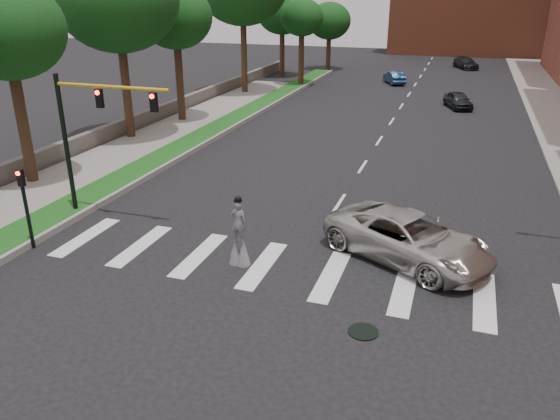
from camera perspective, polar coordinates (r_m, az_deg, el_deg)
name	(u,v)px	position (r m, az deg, el deg)	size (l,w,h in m)	color
ground_plane	(288,284)	(18.96, 0.79, -7.72)	(160.00, 160.00, 0.00)	black
grass_median	(221,126)	(40.38, -6.15, 8.73)	(2.00, 60.00, 0.25)	#154916
median_curb	(235,127)	(39.96, -4.77, 8.66)	(0.20, 60.00, 0.28)	gray
sidewalk_left	(104,161)	(33.55, -17.95, 4.90)	(4.00, 60.00, 0.18)	gray
stone_wall	(168,110)	(44.51, -11.67, 10.22)	(0.50, 56.00, 1.10)	#534F47
manhole	(363,332)	(16.73, 8.69, -12.45)	(0.90, 0.90, 0.04)	black
traffic_signal	(87,125)	(24.38, -19.52, 8.37)	(5.30, 0.23, 6.20)	black
secondary_signal	(25,202)	(22.80, -25.08, 0.79)	(0.25, 0.21, 3.23)	black
stilt_performer	(239,239)	(19.87, -4.29, -3.01)	(0.84, 0.54, 2.68)	#352215
suv_crossing	(408,237)	(20.76, 13.24, -2.80)	(2.95, 6.40, 1.78)	#B7B4AD
car_near	(458,100)	(49.16, 18.12, 10.86)	(1.60, 3.98, 1.36)	black
car_mid	(394,77)	(60.48, 11.86, 13.40)	(1.39, 3.98, 1.31)	navy
car_far	(466,63)	(74.55, 18.85, 14.33)	(1.91, 4.69, 1.36)	black
tree_1	(6,31)	(29.84, -26.72, 16.39)	(5.53, 5.53, 10.00)	#352215
tree_3	(175,18)	(41.79, -10.88, 19.12)	(5.29, 5.29, 9.78)	#352215
tree_5	(282,13)	(64.08, 0.23, 19.93)	(5.64, 5.64, 9.34)	#352215
tree_6	(302,18)	(57.39, 2.29, 19.38)	(4.28, 4.28, 8.55)	#352215
tree_7	(329,21)	(69.86, 5.18, 19.05)	(5.14, 5.14, 7.92)	#352215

